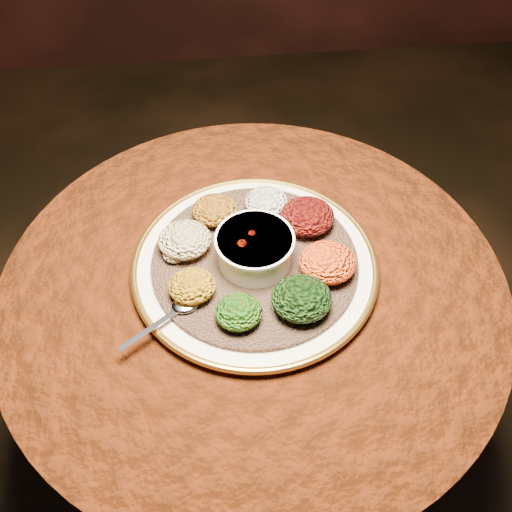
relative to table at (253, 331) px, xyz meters
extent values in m
plane|color=black|center=(0.00, 0.00, -0.55)|extent=(4.00, 4.00, 0.00)
cylinder|color=black|center=(0.00, 0.00, -0.53)|extent=(0.44, 0.44, 0.04)
cylinder|color=black|center=(0.00, 0.00, -0.21)|extent=(0.12, 0.12, 0.68)
cylinder|color=black|center=(0.00, 0.00, 0.15)|extent=(0.80, 0.80, 0.04)
cylinder|color=#381304|center=(0.00, 0.00, 0.00)|extent=(0.93, 0.93, 0.34)
cylinder|color=#381304|center=(0.00, 0.00, 0.17)|extent=(0.96, 0.96, 0.01)
cylinder|color=white|center=(0.01, 0.03, 0.19)|extent=(0.55, 0.55, 0.02)
torus|color=#C68A31|center=(0.01, 0.03, 0.20)|extent=(0.47, 0.47, 0.01)
cylinder|color=brown|center=(0.01, 0.03, 0.20)|extent=(0.48, 0.48, 0.01)
cylinder|color=white|center=(0.01, 0.03, 0.24)|extent=(0.14, 0.14, 0.06)
cylinder|color=white|center=(0.01, 0.03, 0.27)|extent=(0.15, 0.15, 0.01)
cylinder|color=#4F0A03|center=(0.01, 0.03, 0.26)|extent=(0.12, 0.12, 0.01)
ellipsoid|color=silver|center=(-0.13, -0.07, 0.21)|extent=(0.05, 0.03, 0.01)
cube|color=silver|center=(-0.18, -0.11, 0.21)|extent=(0.11, 0.08, 0.00)
ellipsoid|color=white|center=(0.04, 0.16, 0.23)|extent=(0.09, 0.08, 0.04)
ellipsoid|color=black|center=(0.12, 0.10, 0.23)|extent=(0.11, 0.10, 0.05)
ellipsoid|color=#B5770F|center=(0.14, -0.01, 0.23)|extent=(0.10, 0.10, 0.05)
ellipsoid|color=black|center=(0.08, -0.09, 0.23)|extent=(0.11, 0.10, 0.05)
ellipsoid|color=#9B340A|center=(-0.03, -0.10, 0.23)|extent=(0.08, 0.08, 0.04)
ellipsoid|color=#BD7C10|center=(-0.11, -0.04, 0.23)|extent=(0.09, 0.08, 0.04)
ellipsoid|color=maroon|center=(-0.12, 0.07, 0.23)|extent=(0.10, 0.10, 0.05)
ellipsoid|color=#A25413|center=(-0.06, 0.14, 0.23)|extent=(0.09, 0.09, 0.04)
camera|label=1|loc=(-0.06, -0.65, 1.04)|focal=40.00mm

